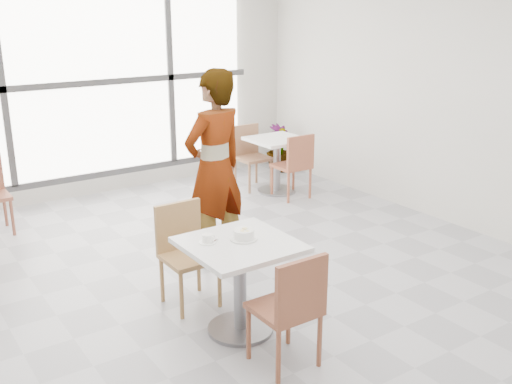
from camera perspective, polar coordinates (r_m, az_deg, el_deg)
floor at (r=5.46m, az=-1.80°, el=-9.27°), size 7.00×7.00×0.00m
wall_back at (r=8.10m, az=-15.60°, el=10.13°), size 6.00×0.00×6.00m
wall_right at (r=7.02m, az=19.43°, el=8.71°), size 0.00×7.00×7.00m
window at (r=8.04m, az=-15.44°, el=10.09°), size 4.60×0.07×2.52m
main_table at (r=4.58m, az=-1.56°, el=-7.48°), size 0.80×0.80×0.75m
chair_near at (r=4.15m, az=3.43°, el=-10.71°), size 0.42×0.42×0.87m
chair_far at (r=5.08m, az=-6.86°, el=-5.26°), size 0.42×0.42×0.87m
oatmeal_bowl at (r=4.52m, az=-1.19°, el=-4.08°), size 0.21×0.21×0.09m
coffee_cup at (r=4.48m, az=-4.66°, el=-4.52°), size 0.16×0.13×0.07m
person at (r=5.73m, az=-3.99°, el=2.28°), size 0.77×0.59×1.91m
bg_table_right at (r=8.05m, az=2.02°, el=3.36°), size 0.70×0.70×0.75m
bg_chair_right_near at (r=7.75m, az=3.79°, el=2.88°), size 0.42×0.42×0.87m
bg_chair_right_far at (r=8.27m, az=-0.61°, el=3.85°), size 0.42×0.42×0.87m
plant_right at (r=9.13m, az=2.28°, el=4.24°), size 0.49×0.49×0.72m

